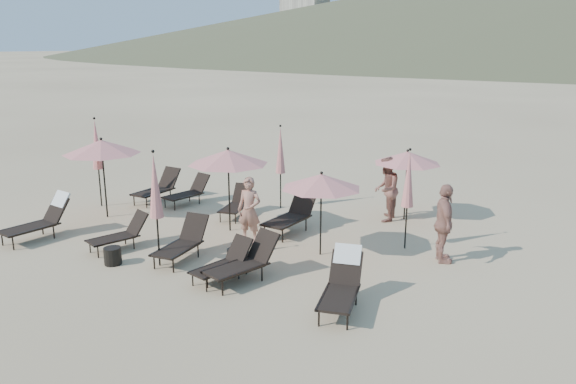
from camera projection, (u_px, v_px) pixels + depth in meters
The scene contains 25 objects.
ground at pixel (216, 274), 12.63m from camera, with size 800.00×800.00×0.00m, color #D6BA8C.
hotel_skyline at pixel (389, 5), 279.40m from camera, with size 109.00×82.00×55.00m.
lounger_0 at pixel (41, 218), 14.86m from camera, with size 0.91×1.91×1.14m.
lounger_1 at pixel (120, 233), 14.11m from camera, with size 1.03×1.61×0.87m.
lounger_2 at pixel (182, 242), 13.40m from camera, with size 0.80×1.73×0.96m.
lounger_3 at pixel (244, 261), 12.16m from camera, with size 1.13×1.84×0.99m.
lounger_4 at pixel (224, 262), 12.27m from camera, with size 0.87×1.55×0.84m.
lounger_5 at pixel (342, 283), 10.92m from camera, with size 1.03×1.83×1.08m.
lounger_6 at pixel (158, 187), 18.44m from camera, with size 0.72×1.77×1.01m.
lounger_7 at pixel (188, 191), 18.07m from camera, with size 0.92×1.68×0.91m.
lounger_8 at pixel (237, 203), 16.81m from camera, with size 0.90×1.61×0.87m.
lounger_9 at pixel (292, 214), 15.38m from camera, with size 0.85×1.90×1.06m.
umbrella_open_0 at pixel (102, 147), 16.30m from camera, with size 2.24×2.24×2.41m.
umbrella_open_1 at pixel (228, 157), 15.08m from camera, with size 2.19×2.19×2.35m.
umbrella_open_2 at pixel (321, 181), 13.35m from camera, with size 1.95×1.95×2.10m.
umbrella_open_3 at pixel (407, 158), 16.16m from camera, with size 1.95×1.95×2.10m.
umbrella_closed_0 at pixel (155, 186), 12.65m from camera, with size 0.32×0.32×2.75m.
umbrella_closed_1 at pixel (408, 180), 13.78m from camera, with size 0.30×0.30×2.58m.
umbrella_closed_2 at pixel (96, 145), 17.48m from camera, with size 0.33×0.33×2.85m.
umbrella_closed_3 at pixel (280, 151), 17.32m from camera, with size 0.31×0.31×2.64m.
side_table_0 at pixel (113, 256), 13.16m from camera, with size 0.41×0.41×0.41m, color black.
side_table_1 at pixel (236, 259), 12.89m from camera, with size 0.44×0.44×0.47m, color black.
beachgoer_a at pixel (249, 210), 14.47m from camera, with size 0.63×0.42×1.73m, color #AC725D.
beachgoer_b at pixel (386, 189), 16.29m from camera, with size 0.92×0.72×1.89m, color #8E5649.
beachgoer_c at pixel (444, 224), 13.14m from camera, with size 1.11×0.46×1.89m, color #AB7261.
Camera 1 is at (7.19, -9.43, 5.00)m, focal length 35.00 mm.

